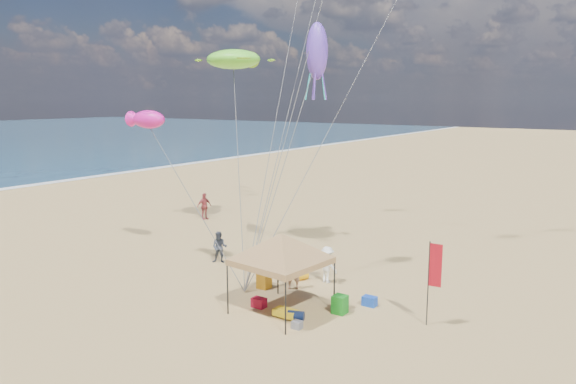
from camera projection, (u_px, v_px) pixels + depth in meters
name	position (u px, v px, depth m)	size (l,w,h in m)	color
ground	(247.00, 299.00, 22.40)	(280.00, 280.00, 0.00)	tan
canopy_tent	(281.00, 236.00, 20.48)	(5.79, 5.79, 3.59)	black
feather_flag	(433.00, 270.00, 19.36)	(0.48, 0.06, 3.12)	black
cooler_red	(259.00, 303.00, 21.44)	(0.54, 0.38, 0.38)	#A80D27
cooler_blue	(370.00, 301.00, 21.60)	(0.54, 0.38, 0.38)	#1643B7
bag_navy	(296.00, 316.00, 20.19)	(0.36, 0.36, 0.60)	#0D1939
bag_orange	(301.00, 276.00, 24.67)	(0.36, 0.36, 0.60)	orange
chair_green	(340.00, 304.00, 20.83)	(0.50, 0.50, 0.70)	#16791A
chair_yellow	(264.00, 280.00, 23.60)	(0.50, 0.50, 0.70)	#C78516
crate_grey	(297.00, 325.00, 19.47)	(0.34, 0.30, 0.28)	slate
beach_cart	(286.00, 313.00, 20.41)	(0.90, 0.50, 0.24)	gold
person_near_a	(293.00, 268.00, 23.42)	(0.68, 0.45, 1.88)	tan
person_near_b	(220.00, 247.00, 27.17)	(0.77, 0.60, 1.58)	#353B48
person_near_c	(327.00, 265.00, 24.24)	(1.06, 0.61, 1.64)	white
person_far_a	(204.00, 206.00, 36.93)	(1.05, 0.44, 1.80)	#AF4347
turtle_kite	(233.00, 59.00, 29.83)	(3.16, 2.53, 1.05)	#69F034
fish_kite	(149.00, 119.00, 26.58)	(1.99, 1.00, 0.89)	#EC19A1
squid_kite	(317.00, 51.00, 24.35)	(0.97, 0.97, 2.52)	#6B42D9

